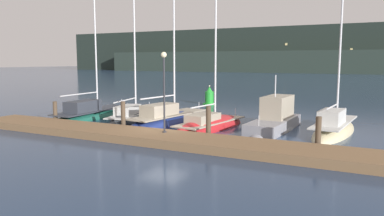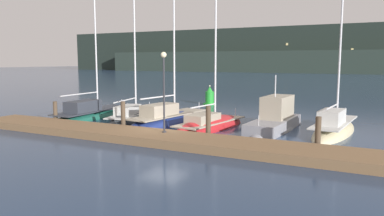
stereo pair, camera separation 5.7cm
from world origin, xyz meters
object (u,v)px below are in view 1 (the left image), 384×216
object	(u,v)px
sailboat_berth_6	(334,131)
sailboat_berth_2	(133,119)
sailboat_berth_3	(168,122)
motorboat_berth_5	(274,123)
sailboat_berth_4	(210,127)
dock_lamppost	(164,80)
sailboat_berth_1	(91,116)
channel_buoy	(209,98)

from	to	relation	value
sailboat_berth_6	sailboat_berth_2	bearing A→B (deg)	-174.55
sailboat_berth_3	motorboat_berth_5	bearing A→B (deg)	9.77
sailboat_berth_4	dock_lamppost	xyz separation A→B (m)	(-0.75, -4.45, 3.27)
sailboat_berth_1	sailboat_berth_6	distance (m)	17.50
sailboat_berth_1	motorboat_berth_5	world-z (taller)	sailboat_berth_1
sailboat_berth_1	sailboat_berth_6	bearing A→B (deg)	6.05
sailboat_berth_6	sailboat_berth_4	bearing A→B (deg)	-166.05
sailboat_berth_6	sailboat_berth_1	bearing A→B (deg)	-173.95
motorboat_berth_5	sailboat_berth_6	world-z (taller)	sailboat_berth_6
sailboat_berth_1	channel_buoy	distance (m)	12.78
dock_lamppost	channel_buoy	bearing A→B (deg)	105.80
motorboat_berth_5	sailboat_berth_4	bearing A→B (deg)	-159.27
sailboat_berth_3	motorboat_berth_5	distance (m)	7.25
motorboat_berth_5	sailboat_berth_6	size ratio (longest dim) A/B	0.68
sailboat_berth_6	channel_buoy	size ratio (longest dim) A/B	5.13
motorboat_berth_5	channel_buoy	xyz separation A→B (m)	(-9.24, 10.44, 0.32)
sailboat_berth_3	channel_buoy	size ratio (longest dim) A/B	6.08
sailboat_berth_1	sailboat_berth_3	size ratio (longest dim) A/B	0.92
sailboat_berth_1	dock_lamppost	bearing A→B (deg)	-25.68
sailboat_berth_3	sailboat_berth_6	bearing A→B (deg)	8.56
sailboat_berth_4	channel_buoy	world-z (taller)	sailboat_berth_4
sailboat_berth_6	dock_lamppost	size ratio (longest dim) A/B	2.28
dock_lamppost	sailboat_berth_3	bearing A→B (deg)	118.36
sailboat_berth_3	motorboat_berth_5	world-z (taller)	sailboat_berth_3
sailboat_berth_3	sailboat_berth_6	world-z (taller)	sailboat_berth_3
sailboat_berth_2	dock_lamppost	world-z (taller)	sailboat_berth_2
sailboat_berth_3	sailboat_berth_4	bearing A→B (deg)	-4.03
sailboat_berth_4	sailboat_berth_1	bearing A→B (deg)	-179.98
dock_lamppost	sailboat_berth_1	bearing A→B (deg)	154.32
motorboat_berth_5	dock_lamppost	distance (m)	8.06
sailboat_berth_2	sailboat_berth_4	world-z (taller)	sailboat_berth_4
sailboat_berth_1	motorboat_berth_5	size ratio (longest dim) A/B	1.62
sailboat_berth_6	dock_lamppost	world-z (taller)	sailboat_berth_6
channel_buoy	motorboat_berth_5	bearing A→B (deg)	-48.49
sailboat_berth_2	channel_buoy	size ratio (longest dim) A/B	4.99
sailboat_berth_4	dock_lamppost	world-z (taller)	sailboat_berth_4
sailboat_berth_1	channel_buoy	world-z (taller)	sailboat_berth_1
sailboat_berth_4	sailboat_berth_6	bearing A→B (deg)	13.95
sailboat_berth_4	sailboat_berth_6	distance (m)	7.63
sailboat_berth_1	sailboat_berth_2	bearing A→B (deg)	8.40
sailboat_berth_4	channel_buoy	bearing A→B (deg)	114.33
sailboat_berth_1	sailboat_berth_4	bearing A→B (deg)	0.02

